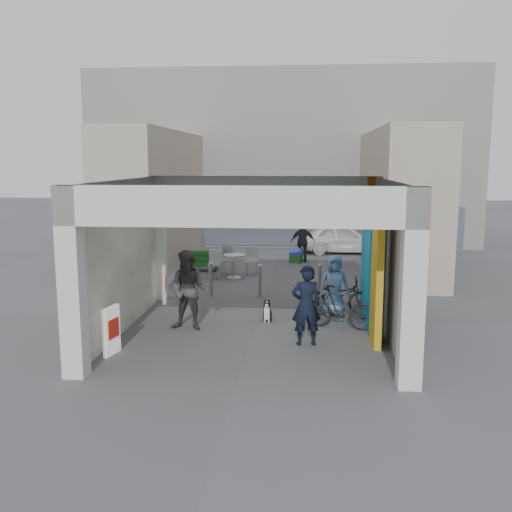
# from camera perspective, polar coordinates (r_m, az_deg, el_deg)

# --- Properties ---
(ground) EXTENTS (90.00, 90.00, 0.00)m
(ground) POSITION_cam_1_polar(r_m,az_deg,el_deg) (14.27, 0.14, -6.42)
(ground) COLOR #4F4F53
(ground) RESTS_ON ground
(arcade_canopy) EXTENTS (6.40, 6.45, 6.40)m
(arcade_canopy) POSITION_cam_1_polar(r_m,az_deg,el_deg) (12.97, 2.20, 2.34)
(arcade_canopy) COLOR silver
(arcade_canopy) RESTS_ON ground
(far_building) EXTENTS (18.00, 4.08, 8.00)m
(far_building) POSITION_cam_1_polar(r_m,az_deg,el_deg) (27.69, 2.67, 9.66)
(far_building) COLOR white
(far_building) RESTS_ON ground
(plaza_bldg_left) EXTENTS (2.00, 9.00, 5.00)m
(plaza_bldg_left) POSITION_cam_1_polar(r_m,az_deg,el_deg) (21.97, -9.97, 5.67)
(plaza_bldg_left) COLOR #B3A694
(plaza_bldg_left) RESTS_ON ground
(plaza_bldg_right) EXTENTS (2.00, 9.00, 5.00)m
(plaza_bldg_right) POSITION_cam_1_polar(r_m,az_deg,el_deg) (21.48, 14.02, 5.45)
(plaza_bldg_right) COLOR #B3A694
(plaza_bldg_right) RESTS_ON ground
(bollard_left) EXTENTS (0.09, 0.09, 0.99)m
(bollard_left) POSITION_cam_1_polar(r_m,az_deg,el_deg) (16.70, -4.52, -2.35)
(bollard_left) COLOR gray
(bollard_left) RESTS_ON ground
(bollard_center) EXTENTS (0.09, 0.09, 0.93)m
(bollard_center) POSITION_cam_1_polar(r_m,az_deg,el_deg) (16.58, 0.37, -2.51)
(bollard_center) COLOR gray
(bollard_center) RESTS_ON ground
(bollard_right) EXTENTS (0.09, 0.09, 0.98)m
(bollard_right) POSITION_cam_1_polar(r_m,az_deg,el_deg) (16.50, 6.38, -2.53)
(bollard_right) COLOR gray
(bollard_right) RESTS_ON ground
(advert_board_near) EXTENTS (0.20, 0.55, 1.00)m
(advert_board_near) POSITION_cam_1_polar(r_m,az_deg,el_deg) (12.07, -14.24, -7.21)
(advert_board_near) COLOR white
(advert_board_near) RESTS_ON ground
(advert_board_far) EXTENTS (0.20, 0.55, 1.00)m
(advert_board_far) POSITION_cam_1_polar(r_m,az_deg,el_deg) (16.11, -9.16, -2.84)
(advert_board_far) COLOR white
(advert_board_far) RESTS_ON ground
(cafe_set) EXTENTS (1.59, 1.28, 0.96)m
(cafe_set) POSITION_cam_1_polar(r_m,az_deg,el_deg) (19.57, -2.44, -1.03)
(cafe_set) COLOR #B3B4B8
(cafe_set) RESTS_ON ground
(produce_stand) EXTENTS (1.07, 0.58, 0.70)m
(produce_stand) POSITION_cam_1_polar(r_m,az_deg,el_deg) (20.61, -5.22, -0.69)
(produce_stand) COLOR black
(produce_stand) RESTS_ON ground
(crate_stack) EXTENTS (0.54, 0.47, 0.56)m
(crate_stack) POSITION_cam_1_polar(r_m,az_deg,el_deg) (22.20, 4.02, 0.06)
(crate_stack) COLOR #18571B
(crate_stack) RESTS_ON ground
(border_collie) EXTENTS (0.21, 0.42, 0.58)m
(border_collie) POSITION_cam_1_polar(r_m,az_deg,el_deg) (14.12, 1.11, -5.64)
(border_collie) COLOR black
(border_collie) RESTS_ON ground
(man_with_dog) EXTENTS (0.70, 0.53, 1.74)m
(man_with_dog) POSITION_cam_1_polar(r_m,az_deg,el_deg) (12.26, 5.03, -4.94)
(man_with_dog) COLOR black
(man_with_dog) RESTS_ON ground
(man_back_turned) EXTENTS (0.99, 0.82, 1.88)m
(man_back_turned) POSITION_cam_1_polar(r_m,az_deg,el_deg) (13.38, -6.72, -3.42)
(man_back_turned) COLOR #3A3B3D
(man_back_turned) RESTS_ON ground
(man_elderly) EXTENTS (0.81, 0.57, 1.57)m
(man_elderly) POSITION_cam_1_polar(r_m,az_deg,el_deg) (14.64, 7.83, -2.94)
(man_elderly) COLOR #6284BF
(man_elderly) RESTS_ON ground
(man_crates) EXTENTS (0.95, 0.43, 1.59)m
(man_crates) POSITION_cam_1_polar(r_m,az_deg,el_deg) (22.29, 4.71, 1.44)
(man_crates) COLOR black
(man_crates) RESTS_ON ground
(bicycle_front) EXTENTS (1.81, 0.65, 0.95)m
(bicycle_front) POSITION_cam_1_polar(r_m,az_deg,el_deg) (14.88, 8.10, -3.97)
(bicycle_front) COLOR black
(bicycle_front) RESTS_ON ground
(bicycle_rear) EXTENTS (1.79, 0.85, 1.04)m
(bicycle_rear) POSITION_cam_1_polar(r_m,az_deg,el_deg) (13.59, 8.43, -5.09)
(bicycle_rear) COLOR black
(bicycle_rear) RESTS_ON ground
(white_van) EXTENTS (3.81, 1.61, 1.28)m
(white_van) POSITION_cam_1_polar(r_m,az_deg,el_deg) (24.65, 8.68, 1.77)
(white_van) COLOR white
(white_van) RESTS_ON ground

